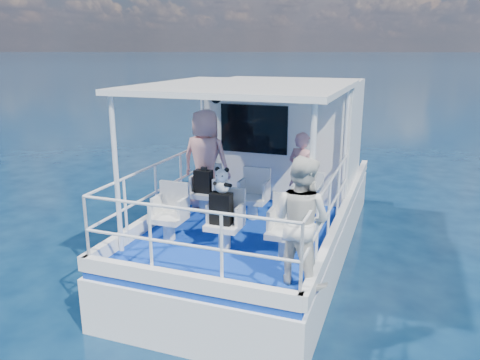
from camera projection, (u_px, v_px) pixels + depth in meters
name	position (u px, v px, depth m)	size (l,w,h in m)	color
ground	(249.00, 271.00, 8.05)	(2000.00, 2000.00, 0.00)	#071D38
hull	(265.00, 249.00, 8.95)	(3.00, 7.00, 1.60)	white
deck	(266.00, 207.00, 8.72)	(2.90, 6.90, 0.10)	#0B2E97
cabin	(285.00, 135.00, 9.59)	(2.85, 2.00, 2.20)	white
canopy	(245.00, 87.00, 7.02)	(3.00, 3.20, 0.08)	white
canopy_posts	(244.00, 161.00, 7.28)	(2.77, 2.97, 2.20)	white
railings	(237.00, 204.00, 7.15)	(2.84, 3.59, 1.00)	white
seat_port_fwd	(204.00, 202.00, 8.23)	(0.48, 0.46, 0.38)	silver
seat_center_fwd	(253.00, 208.00, 7.93)	(0.48, 0.46, 0.38)	silver
seat_stbd_fwd	(305.00, 214.00, 7.64)	(0.48, 0.46, 0.38)	silver
seat_port_aft	(169.00, 227.00, 7.05)	(0.48, 0.46, 0.38)	silver
seat_center_aft	(224.00, 235.00, 6.76)	(0.48, 0.46, 0.38)	silver
seat_stbd_aft	(285.00, 244.00, 6.46)	(0.48, 0.46, 0.38)	silver
passenger_port_fwd	(205.00, 160.00, 8.27)	(0.67, 0.48, 1.79)	pink
passenger_stbd_fwd	(302.00, 173.00, 8.07)	(0.52, 0.34, 1.44)	#CD8587
passenger_stbd_aft	(301.00, 221.00, 5.60)	(0.78, 0.60, 1.60)	silver
backpack_port	(203.00, 181.00, 8.10)	(0.30, 0.17, 0.40)	black
backpack_center	(221.00, 209.00, 6.61)	(0.31, 0.17, 0.46)	black
compact_camera	(204.00, 169.00, 8.03)	(0.10, 0.06, 0.06)	black
panda	(222.00, 180.00, 6.52)	(0.24, 0.20, 0.36)	white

